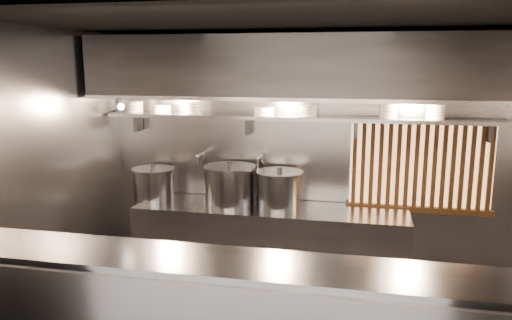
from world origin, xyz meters
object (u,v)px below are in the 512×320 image
at_px(pendant_bulb, 290,111).
at_px(stock_pot_right, 230,185).
at_px(stock_pot_mid, 279,189).
at_px(stock_pot_left, 154,184).
at_px(heat_lamp, 119,101).

relative_size(pendant_bulb, stock_pot_right, 0.26).
bearing_deg(stock_pot_mid, stock_pot_left, 179.37).
relative_size(heat_lamp, pendant_bulb, 1.87).
bearing_deg(stock_pot_right, stock_pot_left, 178.78).
bearing_deg(pendant_bulb, stock_pot_mid, -156.44).
distance_m(pendant_bulb, stock_pot_mid, 0.86).
bearing_deg(pendant_bulb, stock_pot_right, -175.96).
relative_size(heat_lamp, stock_pot_left, 0.63).
height_order(pendant_bulb, stock_pot_left, pendant_bulb).
xyz_separation_m(pendant_bulb, stock_pot_mid, (-0.10, -0.04, -0.86)).
xyz_separation_m(heat_lamp, stock_pot_left, (0.21, 0.32, -0.98)).
relative_size(stock_pot_mid, stock_pot_right, 0.76).
height_order(stock_pot_left, stock_pot_right, stock_pot_right).
xyz_separation_m(stock_pot_mid, stock_pot_right, (-0.56, -0.00, 0.02)).
bearing_deg(stock_pot_left, heat_lamp, -123.33).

